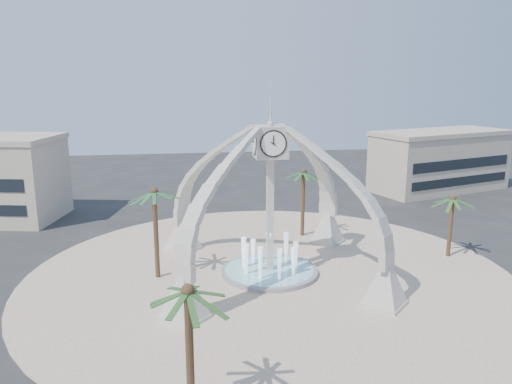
{
  "coord_description": "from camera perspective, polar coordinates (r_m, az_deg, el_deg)",
  "views": [
    {
      "loc": [
        -7.0,
        -38.29,
        15.92
      ],
      "look_at": [
        -0.84,
        2.0,
        6.58
      ],
      "focal_mm": 35.0,
      "sensor_mm": 36.0,
      "label": 1
    }
  ],
  "objects": [
    {
      "name": "building_ne",
      "position": [
        76.8,
        20.26,
        3.42
      ],
      "size": [
        21.87,
        14.17,
        8.6
      ],
      "rotation": [
        0.0,
        0.0,
        0.31
      ],
      "color": "#BBAD92",
      "rests_on": "ground"
    },
    {
      "name": "ground",
      "position": [
        42.06,
        1.56,
        -9.34
      ],
      "size": [
        140.0,
        140.0,
        0.0
      ],
      "primitive_type": "plane",
      "color": "#282828",
      "rests_on": "ground"
    },
    {
      "name": "clock_tower",
      "position": [
        40.05,
        1.61,
        -0.71
      ],
      "size": [
        17.94,
        17.94,
        16.3
      ],
      "color": "beige",
      "rests_on": "ground"
    },
    {
      "name": "palm_east",
      "position": [
        47.72,
        21.58,
        -0.79
      ],
      "size": [
        4.99,
        4.99,
        6.17
      ],
      "rotation": [
        0.0,
        0.0,
        0.38
      ],
      "color": "brown",
      "rests_on": "ground"
    },
    {
      "name": "fountain",
      "position": [
        41.95,
        1.56,
        -8.97
      ],
      "size": [
        8.0,
        8.0,
        3.62
      ],
      "color": "#949496",
      "rests_on": "ground"
    },
    {
      "name": "palm_west",
      "position": [
        39.98,
        -11.56,
        -0.14
      ],
      "size": [
        4.28,
        4.28,
        7.98
      ],
      "rotation": [
        0.0,
        0.0,
        -0.05
      ],
      "color": "brown",
      "rests_on": "ground"
    },
    {
      "name": "palm_north",
      "position": [
        50.31,
        5.45,
        2.18
      ],
      "size": [
        4.63,
        4.63,
        7.51
      ],
      "rotation": [
        0.0,
        0.0,
        -0.11
      ],
      "color": "brown",
      "rests_on": "ground"
    },
    {
      "name": "palm_south",
      "position": [
        23.73,
        -7.81,
        -11.35
      ],
      "size": [
        4.45,
        4.45,
        7.1
      ],
      "rotation": [
        0.0,
        0.0,
        0.06
      ],
      "color": "brown",
      "rests_on": "ground"
    },
    {
      "name": "plaza",
      "position": [
        42.04,
        1.56,
        -9.3
      ],
      "size": [
        40.0,
        40.0,
        0.06
      ],
      "primitive_type": "cylinder",
      "color": "beige",
      "rests_on": "ground"
    }
  ]
}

